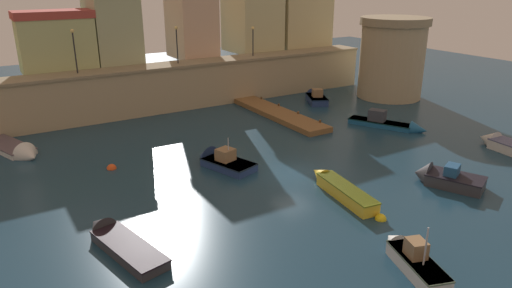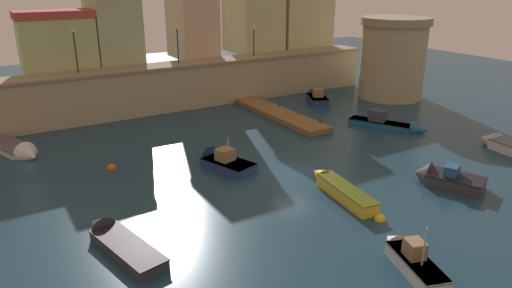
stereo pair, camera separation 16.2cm
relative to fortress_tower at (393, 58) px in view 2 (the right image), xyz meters
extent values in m
plane|color=#19384C|center=(-21.39, -11.79, -4.33)|extent=(109.75, 109.75, 0.00)
cube|color=tan|center=(-21.39, 8.00, -2.21)|extent=(44.77, 3.00, 4.23)
cube|color=gray|center=(-21.39, 8.00, 0.03)|extent=(44.77, 3.30, 0.24)
cube|color=#B2BB7B|center=(-31.70, 11.24, 2.29)|extent=(6.47, 3.49, 4.76)
cube|color=#AA3E37|center=(-31.70, 11.24, 5.02)|extent=(6.73, 3.63, 0.70)
cube|color=#A9B084|center=(-26.18, 12.44, 3.16)|extent=(4.34, 5.89, 6.50)
cube|color=#D4AC8C|center=(-17.82, 12.11, 4.07)|extent=(4.09, 5.22, 8.32)
cube|color=#C2BA87|center=(-10.06, 12.39, 4.00)|extent=(5.24, 5.78, 8.20)
cube|color=#C4B582|center=(-3.65, 12.46, 3.28)|extent=(6.69, 5.93, 6.76)
cylinder|color=tan|center=(0.00, 0.00, -0.46)|extent=(6.78, 6.78, 7.74)
cylinder|color=gray|center=(0.00, 0.00, 3.81)|extent=(7.32, 7.32, 0.80)
cube|color=brown|center=(-14.62, 0.05, -4.09)|extent=(2.50, 12.90, 0.47)
cylinder|color=brown|center=(-13.49, 4.89, -3.98)|extent=(0.20, 0.20, 0.70)
cylinder|color=brown|center=(-13.49, 1.66, -3.98)|extent=(0.20, 0.20, 0.70)
cylinder|color=brown|center=(-13.49, -1.57, -3.98)|extent=(0.20, 0.20, 0.70)
cylinder|color=brown|center=(-13.49, -4.79, -3.98)|extent=(0.20, 0.20, 0.70)
cylinder|color=black|center=(-30.80, 8.00, 1.90)|extent=(0.12, 0.12, 3.52)
sphere|color=#F9D172|center=(-30.80, 8.00, 3.81)|extent=(0.32, 0.32, 0.32)
cylinder|color=black|center=(-21.28, 8.00, 1.78)|extent=(0.12, 0.12, 3.26)
sphere|color=#F9D172|center=(-21.28, 8.00, 3.56)|extent=(0.32, 0.32, 0.32)
cylinder|color=black|center=(-12.63, 8.00, 1.54)|extent=(0.12, 0.12, 2.79)
sphere|color=#F9D172|center=(-12.63, 8.00, 3.09)|extent=(0.32, 0.32, 0.32)
cube|color=silver|center=(-37.43, 3.47, -4.10)|extent=(3.62, 5.59, 0.46)
cone|color=silver|center=(-36.28, 0.39, -4.10)|extent=(2.18, 1.94, 1.80)
cube|color=#584A54|center=(-37.43, 3.47, -3.91)|extent=(3.69, 5.71, 0.08)
cube|color=#333338|center=(-13.94, -18.87, -3.94)|extent=(3.08, 3.82, 0.78)
cone|color=#333338|center=(-14.78, -16.96, -3.94)|extent=(2.03, 1.58, 1.80)
cube|color=black|center=(-13.94, -18.87, -3.59)|extent=(3.14, 3.89, 0.08)
cube|color=navy|center=(-14.06, -18.61, -3.23)|extent=(1.34, 1.17, 0.65)
cube|color=#99B7C6|center=(-14.21, -18.25, -3.20)|extent=(0.95, 0.46, 0.39)
cube|color=navy|center=(-8.38, 2.10, -3.98)|extent=(3.07, 3.87, 0.71)
cone|color=navy|center=(-7.43, 4.05, -3.98)|extent=(1.90, 1.59, 1.64)
cube|color=#0D1F37|center=(-8.38, 2.10, -3.66)|extent=(3.13, 3.95, 0.08)
cube|color=olive|center=(-8.47, 1.91, -3.22)|extent=(1.29, 1.20, 0.82)
cube|color=navy|center=(-24.72, -8.72, -4.05)|extent=(2.96, 4.14, 0.55)
cone|color=navy|center=(-25.45, -6.49, -4.05)|extent=(2.04, 1.55, 1.80)
cube|color=#14212F|center=(-24.72, -8.72, -3.82)|extent=(3.02, 4.22, 0.08)
cube|color=olive|center=(-24.81, -8.45, -3.37)|extent=(1.38, 1.36, 0.82)
cube|color=#99B7C6|center=(-24.98, -7.94, -3.33)|extent=(0.96, 0.37, 0.49)
cylinder|color=#B2B2B7|center=(-24.72, -8.73, -2.94)|extent=(0.08, 0.08, 1.69)
cube|color=#333338|center=(-33.86, -15.58, -4.06)|extent=(2.55, 5.09, 0.53)
cone|color=#333338|center=(-34.52, -12.59, -4.06)|extent=(1.72, 1.65, 1.45)
cube|color=black|center=(-33.86, -15.58, -3.84)|extent=(2.60, 5.19, 0.08)
cube|color=silver|center=(-23.25, -23.83, -3.98)|extent=(2.28, 3.74, 0.70)
cone|color=silver|center=(-22.56, -21.73, -3.98)|extent=(1.42, 1.31, 1.17)
cube|color=#4E604A|center=(-23.25, -23.83, -3.67)|extent=(2.32, 3.81, 0.08)
cube|color=olive|center=(-23.17, -23.56, -3.23)|extent=(1.02, 1.10, 0.80)
cube|color=#99B7C6|center=(-23.02, -23.14, -3.19)|extent=(0.68, 0.28, 0.48)
cylinder|color=#B2B2B7|center=(-23.38, -24.20, -2.71)|extent=(0.08, 0.08, 1.83)
cube|color=gold|center=(-20.98, -16.56, -3.93)|extent=(1.82, 5.12, 0.80)
cone|color=gold|center=(-20.54, -13.44, -3.93)|extent=(1.26, 1.54, 1.08)
cube|color=#647012|center=(-20.98, -16.56, -3.57)|extent=(1.86, 5.22, 0.08)
cube|color=#195689|center=(-8.65, -7.23, -4.10)|extent=(3.74, 5.50, 0.45)
cone|color=#195689|center=(-7.11, -10.24, -4.10)|extent=(1.84, 1.86, 1.35)
cube|color=#0C2E30|center=(-8.65, -7.23, -3.91)|extent=(3.82, 5.61, 0.08)
cube|color=#333842|center=(-8.79, -6.95, -3.38)|extent=(1.56, 1.72, 0.99)
cone|color=silver|center=(-4.78, -15.05, -3.94)|extent=(1.72, 1.55, 1.60)
sphere|color=#EA4C19|center=(-31.69, -4.53, -4.33)|extent=(0.66, 0.66, 0.66)
sphere|color=yellow|center=(-21.03, -19.44, -4.33)|extent=(0.64, 0.64, 0.64)
camera|label=1|loc=(-38.74, -35.22, 8.30)|focal=32.75mm
camera|label=2|loc=(-38.60, -35.30, 8.30)|focal=32.75mm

